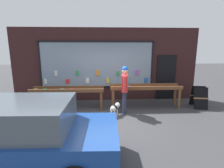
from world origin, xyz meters
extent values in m
plane|color=#38383A|center=(0.00, 0.00, 0.00)|extent=(40.00, 40.00, 0.00)
cube|color=#331919|center=(0.00, 2.40, 1.65)|extent=(8.44, 0.20, 3.31)
cube|color=gray|center=(-0.41, 2.27, 1.67)|extent=(5.06, 0.03, 2.05)
cube|color=black|center=(-0.41, 2.27, 2.70)|extent=(5.14, 0.06, 0.08)
cube|color=black|center=(-0.41, 2.27, 0.65)|extent=(5.14, 0.06, 0.08)
cube|color=black|center=(-2.94, 2.27, 1.67)|extent=(0.08, 0.06, 2.05)
cube|color=black|center=(2.12, 2.27, 1.67)|extent=(0.08, 0.06, 2.05)
cube|color=silver|center=(-2.74, 2.23, 0.94)|extent=(0.12, 0.03, 0.24)
cube|color=silver|center=(-2.26, 2.23, 1.31)|extent=(0.14, 0.03, 0.23)
cube|color=red|center=(-1.77, 2.23, 0.92)|extent=(0.17, 0.03, 0.20)
cube|color=#338C4C|center=(-1.31, 2.23, 1.30)|extent=(0.13, 0.03, 0.22)
cube|color=silver|center=(-0.86, 2.23, 0.95)|extent=(0.16, 0.03, 0.25)
cube|color=orange|center=(-0.39, 2.23, 1.31)|extent=(0.15, 0.03, 0.26)
cube|color=yellow|center=(0.08, 2.23, 0.94)|extent=(0.13, 0.03, 0.25)
cube|color=#338C4C|center=(0.53, 2.23, 1.27)|extent=(0.14, 0.03, 0.19)
cube|color=#5999A5|center=(0.99, 2.23, 0.94)|extent=(0.14, 0.03, 0.21)
cube|color=#994CA5|center=(1.44, 2.23, 1.30)|extent=(0.17, 0.03, 0.22)
cube|color=#2659B2|center=(1.87, 2.23, 0.94)|extent=(0.16, 0.03, 0.23)
cube|color=black|center=(2.82, 2.27, 1.05)|extent=(0.90, 0.04, 2.10)
cube|color=brown|center=(-2.93, 0.98, 0.37)|extent=(0.09, 0.09, 0.74)
cube|color=brown|center=(-0.24, 0.93, 0.37)|extent=(0.09, 0.09, 0.74)
cube|color=brown|center=(-2.92, 1.45, 0.37)|extent=(0.09, 0.09, 0.74)
cube|color=brown|center=(-0.23, 1.40, 0.37)|extent=(0.09, 0.09, 0.74)
cube|color=brown|center=(-1.58, 1.19, 0.76)|extent=(2.89, 0.68, 0.04)
cube|color=brown|center=(-1.58, 0.90, 0.82)|extent=(2.88, 0.11, 0.12)
cube|color=brown|center=(-1.57, 1.47, 0.82)|extent=(2.88, 0.11, 0.12)
cube|color=yellow|center=(-2.90, 1.31, 0.79)|extent=(0.16, 0.21, 0.02)
cube|color=#338C4C|center=(-2.53, 1.39, 0.80)|extent=(0.18, 0.24, 0.03)
cube|color=black|center=(-2.14, 1.03, 0.79)|extent=(0.14, 0.23, 0.02)
cube|color=#5999A5|center=(-1.80, 1.24, 0.80)|extent=(0.18, 0.22, 0.03)
cube|color=red|center=(-1.43, 1.24, 0.80)|extent=(0.21, 0.26, 0.03)
cube|color=red|center=(-1.04, 1.10, 0.79)|extent=(0.13, 0.19, 0.02)
cube|color=#5999A5|center=(-0.67, 1.11, 0.79)|extent=(0.15, 0.19, 0.03)
cube|color=red|center=(-0.29, 1.15, 0.79)|extent=(0.18, 0.21, 0.02)
cube|color=brown|center=(0.23, 0.98, 0.40)|extent=(0.09, 0.09, 0.80)
cube|color=brown|center=(2.92, 0.94, 0.40)|extent=(0.09, 0.09, 0.80)
cube|color=brown|center=(0.24, 1.44, 0.40)|extent=(0.09, 0.09, 0.80)
cube|color=brown|center=(2.93, 1.39, 0.40)|extent=(0.09, 0.09, 0.80)
cube|color=brown|center=(1.58, 1.19, 0.82)|extent=(2.89, 0.66, 0.04)
cube|color=brown|center=(1.57, 0.91, 0.88)|extent=(2.88, 0.11, 0.12)
cube|color=brown|center=(1.58, 1.47, 0.88)|extent=(2.88, 0.11, 0.12)
cube|color=red|center=(0.26, 1.08, 0.86)|extent=(0.15, 0.22, 0.03)
cube|color=#2659B2|center=(0.90, 1.34, 0.86)|extent=(0.18, 0.20, 0.03)
cube|color=orange|center=(1.59, 1.16, 0.85)|extent=(0.16, 0.24, 0.02)
cube|color=orange|center=(2.24, 1.01, 0.86)|extent=(0.19, 0.22, 0.03)
cube|color=black|center=(2.89, 1.18, 0.85)|extent=(0.19, 0.23, 0.02)
cylinder|color=#2D334C|center=(0.62, 0.48, 0.43)|extent=(0.14, 0.14, 0.86)
cylinder|color=#2D334C|center=(0.64, 0.65, 0.43)|extent=(0.14, 0.14, 0.86)
cube|color=red|center=(0.63, 0.56, 1.16)|extent=(0.28, 0.51, 0.61)
cylinder|color=red|center=(0.59, 0.27, 1.18)|extent=(0.09, 0.09, 0.58)
cylinder|color=red|center=(0.67, 0.86, 1.18)|extent=(0.09, 0.09, 0.58)
sphere|color=tan|center=(0.63, 0.56, 1.60)|extent=(0.23, 0.23, 0.23)
sphere|color=blue|center=(0.63, 0.56, 1.67)|extent=(0.22, 0.22, 0.22)
ellipsoid|color=white|center=(0.23, 0.30, 0.30)|extent=(0.41, 0.45, 0.21)
ellipsoid|color=black|center=(0.23, 0.30, 0.31)|extent=(0.32, 0.33, 0.22)
sphere|color=white|center=(0.37, 0.50, 0.34)|extent=(0.19, 0.19, 0.19)
cylinder|color=white|center=(0.09, 0.11, 0.33)|extent=(0.08, 0.09, 0.12)
cylinder|color=white|center=(0.34, 0.37, 0.10)|extent=(0.04, 0.04, 0.19)
cylinder|color=white|center=(0.26, 0.43, 0.10)|extent=(0.04, 0.04, 0.19)
cylinder|color=white|center=(0.20, 0.17, 0.10)|extent=(0.04, 0.04, 0.19)
cylinder|color=white|center=(0.12, 0.23, 0.10)|extent=(0.04, 0.04, 0.19)
cube|color=black|center=(3.76, 0.82, 0.44)|extent=(0.57, 0.32, 0.87)
cube|color=brown|center=(3.76, 0.82, 0.44)|extent=(0.58, 0.15, 0.07)
cube|color=black|center=(3.83, 1.24, 0.44)|extent=(0.57, 0.32, 0.87)
cube|color=brown|center=(3.83, 1.24, 0.44)|extent=(0.58, 0.15, 0.07)
cube|color=navy|center=(-2.07, -2.30, 0.57)|extent=(4.41, 1.82, 0.55)
cube|color=#4C5660|center=(-2.07, -2.30, 1.13)|extent=(2.49, 1.55, 0.56)
cylinder|color=black|center=(-0.60, -1.53, 0.30)|extent=(0.61, 0.20, 0.60)
camera|label=1|loc=(-0.21, -5.69, 2.46)|focal=28.00mm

